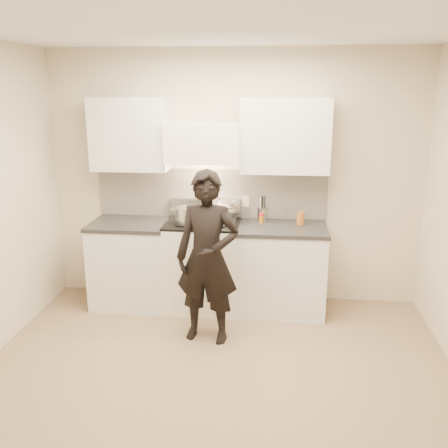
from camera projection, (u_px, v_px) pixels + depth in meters
The scene contains 11 objects.
ground_plane at pixel (214, 380), 4.05m from camera, with size 4.00×4.00×0.00m, color #82684F.
room_shell at pixel (212, 178), 3.99m from camera, with size 4.04×3.54×2.70m.
stove at pixel (203, 264), 5.32m from camera, with size 0.76×0.65×0.96m.
counter_right at pixel (281, 268), 5.24m from camera, with size 0.92×0.67×0.92m.
counter_left at pixel (132, 263), 5.41m from camera, with size 0.82×0.67×0.92m.
wok at pixel (223, 208), 5.29m from camera, with size 0.37×0.45×0.30m.
stock_pot at pixel (188, 215), 5.09m from camera, with size 0.34×0.28×0.16m.
utensil_crock at pixel (262, 213), 5.30m from camera, with size 0.10×0.10×0.27m.
spice_jar at pixel (261, 218), 5.25m from camera, with size 0.04×0.04×0.10m.
oil_glass at pixel (301, 218), 5.17m from camera, with size 0.08×0.08×0.14m.
person at pixel (207, 258), 4.53m from camera, with size 0.59×0.39×1.61m, color black.
Camera 1 is at (0.46, -3.54, 2.30)m, focal length 40.00 mm.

